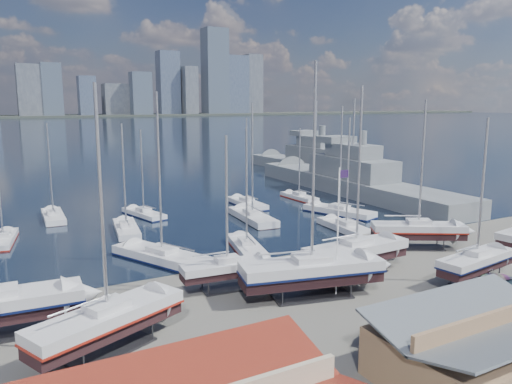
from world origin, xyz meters
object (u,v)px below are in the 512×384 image
naval_ship_west (315,166)px  car_a (285,361)px  naval_ship_east (352,184)px  flagpole (339,224)px

naval_ship_west → car_a: size_ratio=11.01×
naval_ship_east → naval_ship_west: bearing=-18.9°
naval_ship_west → flagpole: 75.22m
car_a → flagpole: (10.37, 8.22, 5.53)m
car_a → flagpole: 14.34m
naval_ship_east → flagpole: 50.18m
naval_ship_west → flagpole: bearing=143.3°
naval_ship_west → naval_ship_east: bearing=156.4°
car_a → naval_ship_east: bearing=29.6°
naval_ship_west → flagpole: size_ratio=4.19×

